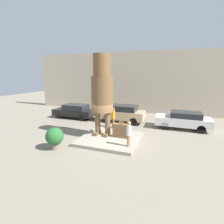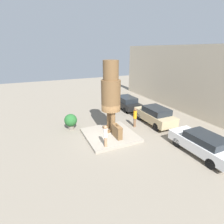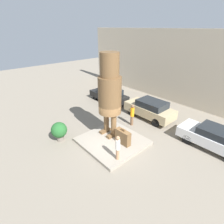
{
  "view_description": "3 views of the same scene",
  "coord_description": "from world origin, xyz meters",
  "views": [
    {
      "loc": [
        4.16,
        -10.97,
        4.64
      ],
      "look_at": [
        0.13,
        0.09,
        2.04
      ],
      "focal_mm": 28.0,
      "sensor_mm": 36.0,
      "label": 1
    },
    {
      "loc": [
        11.71,
        -5.18,
        6.73
      ],
      "look_at": [
        0.38,
        0.01,
        2.23
      ],
      "focal_mm": 28.0,
      "sensor_mm": 36.0,
      "label": 2
    },
    {
      "loc": [
        7.48,
        -6.72,
        7.34
      ],
      "look_at": [
        0.17,
        -0.19,
        2.51
      ],
      "focal_mm": 28.0,
      "sensor_mm": 36.0,
      "label": 3
    }
  ],
  "objects": [
    {
      "name": "giant_suitcase",
      "position": [
        0.74,
        0.28,
        0.71
      ],
      "size": [
        1.15,
        0.39,
        1.15
      ],
      "color": "brown",
      "rests_on": "pedestal"
    },
    {
      "name": "pedestal",
      "position": [
        0.0,
        0.0,
        0.1
      ],
      "size": [
        4.06,
        3.95,
        0.21
      ],
      "color": "gray",
      "rests_on": "ground_plane"
    },
    {
      "name": "statue_figure",
      "position": [
        -0.73,
        0.42,
        3.57
      ],
      "size": [
        1.56,
        1.56,
        5.76
      ],
      "color": "brown",
      "rests_on": "pedestal"
    },
    {
      "name": "parked_car_white",
      "position": [
        4.95,
        4.57,
        0.8
      ],
      "size": [
        4.45,
        1.8,
        1.49
      ],
      "rotation": [
        0.0,
        0.0,
        3.14
      ],
      "color": "silver",
      "rests_on": "ground_plane"
    },
    {
      "name": "parked_car_tan",
      "position": [
        -0.55,
        4.88,
        0.89
      ],
      "size": [
        4.37,
        1.85,
        1.66
      ],
      "rotation": [
        0.0,
        0.0,
        3.14
      ],
      "color": "tan",
      "rests_on": "ground_plane"
    },
    {
      "name": "worker_hivis",
      "position": [
        -0.75,
        2.81,
        1.0
      ],
      "size": [
        0.31,
        0.31,
        1.82
      ],
      "color": "brown",
      "rests_on": "ground_plane"
    },
    {
      "name": "ground_plane",
      "position": [
        0.0,
        0.0,
        0.0
      ],
      "size": [
        60.0,
        60.0,
        0.0
      ],
      "primitive_type": "plane",
      "color": "gray"
    },
    {
      "name": "building_backdrop",
      "position": [
        0.0,
        10.05,
        3.58
      ],
      "size": [
        28.0,
        0.6,
        7.17
      ],
      "color": "beige",
      "rests_on": "ground_plane"
    },
    {
      "name": "tourist",
      "position": [
        1.65,
        -1.07,
        1.09
      ],
      "size": [
        0.27,
        0.27,
        1.61
      ],
      "color": "#A87A56",
      "rests_on": "pedestal"
    },
    {
      "name": "parked_car_black",
      "position": [
        -5.74,
        4.66,
        0.78
      ],
      "size": [
        4.42,
        1.83,
        1.47
      ],
      "rotation": [
        0.0,
        0.0,
        3.14
      ],
      "color": "black",
      "rests_on": "ground_plane"
    },
    {
      "name": "planter_pot",
      "position": [
        -2.69,
        -2.58,
        0.8
      ],
      "size": [
        1.11,
        1.11,
        1.4
      ],
      "color": "#70665B",
      "rests_on": "ground_plane"
    }
  ]
}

